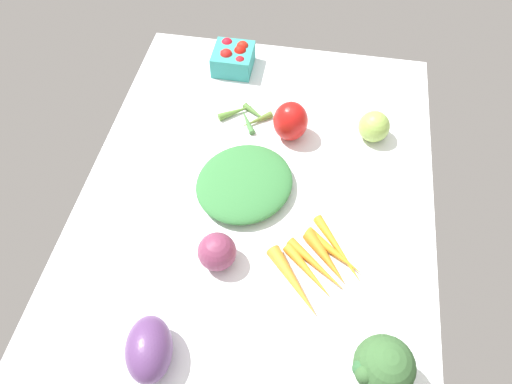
# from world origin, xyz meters

# --- Properties ---
(tablecloth) EXTENTS (1.04, 0.76, 0.02)m
(tablecloth) POSITION_xyz_m (0.00, 0.00, 0.01)
(tablecloth) COLOR white
(tablecloth) RESTS_ON ground
(bell_pepper_red) EXTENTS (0.10, 0.10, 0.10)m
(bell_pepper_red) POSITION_xyz_m (0.19, -0.05, 0.07)
(bell_pepper_red) COLOR red
(bell_pepper_red) RESTS_ON tablecloth
(broccoli_head) EXTENTS (0.10, 0.10, 0.13)m
(broccoli_head) POSITION_xyz_m (-0.34, -0.26, 0.10)
(broccoli_head) COLOR #A1CB88
(broccoli_head) RESTS_ON tablecloth
(okra_pile) EXTENTS (0.10, 0.14, 0.02)m
(okra_pile) POSITION_xyz_m (0.23, 0.06, 0.03)
(okra_pile) COLOR #447A3E
(okra_pile) RESTS_ON tablecloth
(red_onion_near_basket) EXTENTS (0.08, 0.08, 0.08)m
(red_onion_near_basket) POSITION_xyz_m (-0.16, 0.05, 0.06)
(red_onion_near_basket) COLOR #7A3250
(red_onion_near_basket) RESTS_ON tablecloth
(eggplant) EXTENTS (0.13, 0.11, 0.08)m
(eggplant) POSITION_xyz_m (-0.37, 0.12, 0.06)
(eggplant) COLOR #5A386D
(eggplant) RESTS_ON tablecloth
(carrot_bunch) EXTENTS (0.23, 0.20, 0.03)m
(carrot_bunch) POSITION_xyz_m (-0.15, -0.15, 0.03)
(carrot_bunch) COLOR orange
(carrot_bunch) RESTS_ON tablecloth
(heirloom_tomato_green) EXTENTS (0.07, 0.07, 0.07)m
(heirloom_tomato_green) POSITION_xyz_m (0.22, -0.24, 0.06)
(heirloom_tomato_green) COLOR #92B64F
(heirloom_tomato_green) RESTS_ON tablecloth
(leafy_greens_clump) EXTENTS (0.29, 0.28, 0.04)m
(leafy_greens_clump) POSITION_xyz_m (0.02, 0.03, 0.04)
(leafy_greens_clump) COLOR #35783C
(leafy_greens_clump) RESTS_ON tablecloth
(berry_basket) EXTENTS (0.10, 0.10, 0.07)m
(berry_basket) POSITION_xyz_m (0.41, 0.13, 0.05)
(berry_basket) COLOR teal
(berry_basket) RESTS_ON tablecloth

